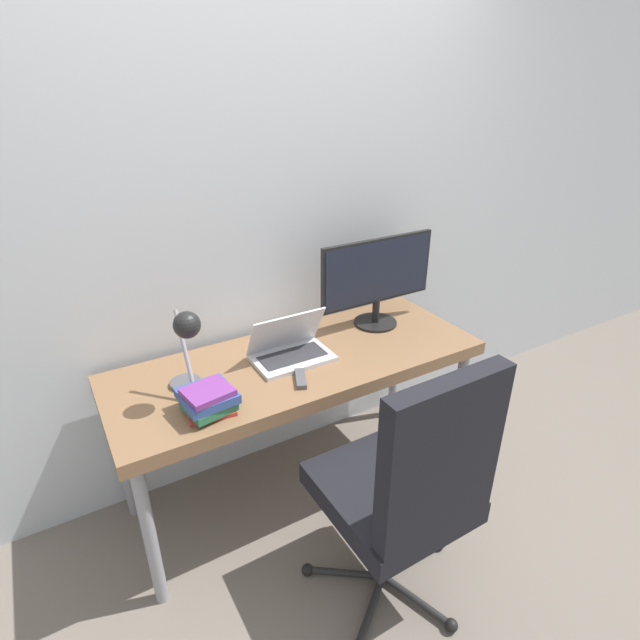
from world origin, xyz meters
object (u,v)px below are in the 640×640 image
Objects in this scene: laptop at (290,349)px; desk_lamp at (187,339)px; monitor at (377,277)px; game_controller at (216,403)px; book_stack at (208,400)px; office_chair at (409,484)px.

laptop is 0.52m from desk_lamp.
monitor reaches higher than desk_lamp.
laptop is 0.89× the size of desk_lamp.
laptop is 0.46m from game_controller.
book_stack is 0.05m from game_controller.
book_stack is (-0.51, 0.55, 0.20)m from office_chair.
monitor is 3.05× the size of book_stack.
laptop is 0.78m from office_chair.
laptop is 0.49m from book_stack.
book_stack is (0.02, -0.11, -0.21)m from desk_lamp.
book_stack is at bearing -155.51° from laptop.
game_controller is at bearing -155.20° from laptop.
office_chair reaches higher than book_stack.
laptop is 2.15× the size of game_controller.
monitor reaches higher than office_chair.
office_chair is 0.78m from book_stack.
office_chair is at bearing -47.24° from book_stack.
office_chair is at bearing -84.96° from laptop.
office_chair is 6.94× the size of game_controller.
desk_lamp is at bearing 101.72° from book_stack.
laptop is 0.57m from monitor.
desk_lamp is at bearing -169.65° from monitor.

